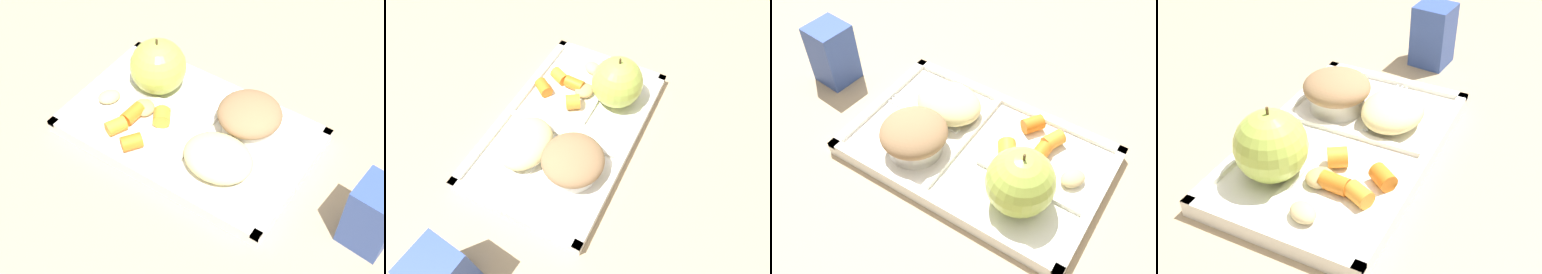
# 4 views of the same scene
# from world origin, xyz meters

# --- Properties ---
(ground) EXTENTS (6.00, 6.00, 0.00)m
(ground) POSITION_xyz_m (0.00, 0.00, 0.00)
(ground) COLOR tan
(lunch_tray) EXTENTS (0.37, 0.23, 0.02)m
(lunch_tray) POSITION_xyz_m (-0.00, 0.00, 0.01)
(lunch_tray) COLOR white
(lunch_tray) RESTS_ON ground
(green_apple) EXTENTS (0.09, 0.09, 0.10)m
(green_apple) POSITION_xyz_m (-0.09, 0.05, 0.06)
(green_apple) COLOR #A8C14C
(green_apple) RESTS_ON lunch_tray
(bran_muffin) EXTENTS (0.10, 0.10, 0.06)m
(bran_muffin) POSITION_xyz_m (0.07, 0.05, 0.04)
(bran_muffin) COLOR silver
(bran_muffin) RESTS_ON lunch_tray
(carrot_slice_small) EXTENTS (0.04, 0.04, 0.02)m
(carrot_slice_small) POSITION_xyz_m (-0.05, -0.08, 0.03)
(carrot_slice_small) COLOR orange
(carrot_slice_small) RESTS_ON lunch_tray
(carrot_slice_diagonal) EXTENTS (0.03, 0.04, 0.02)m
(carrot_slice_diagonal) POSITION_xyz_m (-0.09, -0.07, 0.03)
(carrot_slice_diagonal) COLOR orange
(carrot_slice_diagonal) RESTS_ON lunch_tray
(carrot_slice_near_corner) EXTENTS (0.04, 0.03, 0.03)m
(carrot_slice_near_corner) POSITION_xyz_m (-0.04, -0.01, 0.03)
(carrot_slice_near_corner) COLOR orange
(carrot_slice_near_corner) RESTS_ON lunch_tray
(carrot_slice_back) EXTENTS (0.02, 0.04, 0.02)m
(carrot_slice_back) POSITION_xyz_m (-0.08, -0.03, 0.03)
(carrot_slice_back) COLOR orange
(carrot_slice_back) RESTS_ON lunch_tray
(potato_chunk_small) EXTENTS (0.04, 0.04, 0.02)m
(potato_chunk_small) POSITION_xyz_m (-0.14, -0.02, 0.02)
(potato_chunk_small) COLOR tan
(potato_chunk_small) RESTS_ON lunch_tray
(potato_chunk_large) EXTENTS (0.05, 0.05, 0.02)m
(potato_chunk_large) POSITION_xyz_m (-0.08, -0.01, 0.02)
(potato_chunk_large) COLOR tan
(potato_chunk_large) RESTS_ON lunch_tray
(egg_noodle_pile) EXTENTS (0.10, 0.08, 0.04)m
(egg_noodle_pile) POSITION_xyz_m (0.07, -0.04, 0.04)
(egg_noodle_pile) COLOR beige
(egg_noodle_pile) RESTS_ON lunch_tray
(meatball_center) EXTENTS (0.03, 0.03, 0.03)m
(meatball_center) POSITION_xyz_m (0.06, -0.04, 0.03)
(meatball_center) COLOR brown
(meatball_center) RESTS_ON lunch_tray
(meatball_side) EXTENTS (0.04, 0.04, 0.04)m
(meatball_side) POSITION_xyz_m (0.07, -0.04, 0.03)
(meatball_side) COLOR brown
(meatball_side) RESTS_ON lunch_tray
(plastic_fork) EXTENTS (0.14, 0.02, 0.00)m
(plastic_fork) POSITION_xyz_m (0.12, -0.01, 0.02)
(plastic_fork) COLOR white
(plastic_fork) RESTS_ON lunch_tray
(milk_carton) EXTENTS (0.06, 0.06, 0.10)m
(milk_carton) POSITION_xyz_m (0.29, -0.02, 0.05)
(milk_carton) COLOR #334C99
(milk_carton) RESTS_ON ground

